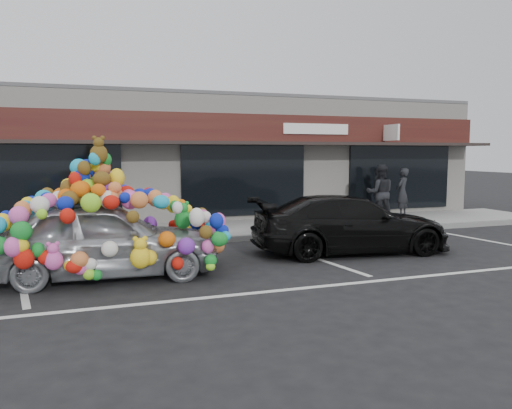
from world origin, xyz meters
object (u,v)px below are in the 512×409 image
object	(u,v)px
pedestrian_a	(402,192)
pedestrian_c	(378,192)
black_sedan	(351,224)
pedestrian_b	(380,193)
toy_car	(102,230)

from	to	relation	value
pedestrian_a	pedestrian_c	size ratio (longest dim) A/B	1.00
black_sedan	pedestrian_b	bearing A→B (deg)	-34.88
toy_car	pedestrian_c	distance (m)	10.68
toy_car	pedestrian_c	world-z (taller)	toy_car
toy_car	pedestrian_a	bearing A→B (deg)	-61.25
pedestrian_a	pedestrian_c	bearing A→B (deg)	-55.76
pedestrian_b	pedestrian_c	world-z (taller)	pedestrian_b
pedestrian_a	pedestrian_b	distance (m)	1.51
black_sedan	pedestrian_a	xyz separation A→B (m)	(4.49, 4.27, 0.31)
black_sedan	pedestrian_c	xyz separation A→B (m)	(3.73, 4.58, 0.31)
black_sedan	pedestrian_b	world-z (taller)	pedestrian_b
black_sedan	pedestrian_a	distance (m)	6.20
toy_car	black_sedan	bearing A→B (deg)	-81.13
toy_car	pedestrian_c	size ratio (longest dim) A/B	2.79
pedestrian_b	pedestrian_c	size ratio (longest dim) A/B	1.08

